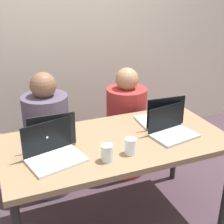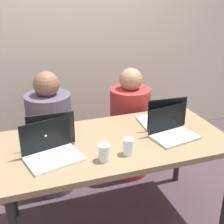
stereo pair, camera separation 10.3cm
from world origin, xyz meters
The scene contains 11 objects.
ground_plane centered at (0.00, 0.00, 0.00)m, with size 12.00×12.00×0.00m, color #3D2C35.
back_wall centered at (0.00, 1.47, 1.27)m, with size 4.50×0.10×2.54m, color beige.
desk centered at (0.00, 0.00, 0.66)m, with size 1.57×0.79×0.73m.
person_on_left centered at (-0.37, 0.63, 0.48)m, with size 0.42×0.42×1.09m.
person_on_right centered at (0.37, 0.63, 0.47)m, with size 0.45×0.45×1.05m.
laptop_front_right centered at (0.39, -0.08, 0.77)m, with size 0.34×0.26×0.20m.
laptop_front_left centered at (-0.46, -0.08, 0.78)m, with size 0.38×0.31×0.22m.
laptop_back_left centered at (-0.43, 0.12, 0.78)m, with size 0.31×0.29×0.24m.
laptop_back_right centered at (0.42, 0.12, 0.78)m, with size 0.32×0.29×0.24m.
water_glass_left centered at (-0.16, -0.23, 0.78)m, with size 0.07×0.07×0.11m.
water_glass_center centered at (0.01, -0.20, 0.78)m, with size 0.07×0.07×0.11m.
Camera 2 is at (-0.65, -1.80, 1.75)m, focal length 50.00 mm.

